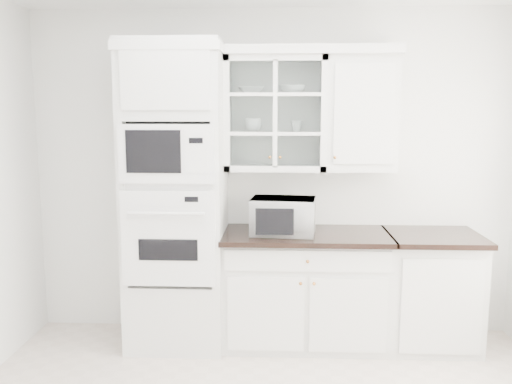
{
  "coord_description": "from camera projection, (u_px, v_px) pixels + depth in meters",
  "views": [
    {
      "loc": [
        0.08,
        -2.77,
        1.88
      ],
      "look_at": [
        -0.1,
        1.05,
        1.3
      ],
      "focal_mm": 38.0,
      "sensor_mm": 36.0,
      "label": 1
    }
  ],
  "objects": [
    {
      "name": "room_shell",
      "position": [
        268.0,
        127.0,
        3.18
      ],
      "size": [
        4.0,
        3.5,
        2.7
      ],
      "color": "white",
      "rests_on": "ground"
    },
    {
      "name": "oven_column",
      "position": [
        176.0,
        197.0,
        4.28
      ],
      "size": [
        0.76,
        0.68,
        2.4
      ],
      "color": "silver",
      "rests_on": "ground"
    },
    {
      "name": "base_cabinet_run",
      "position": [
        305.0,
        287.0,
        4.37
      ],
      "size": [
        1.32,
        0.67,
        0.92
      ],
      "color": "silver",
      "rests_on": "ground"
    },
    {
      "name": "extra_base_cabinet",
      "position": [
        431.0,
        289.0,
        4.33
      ],
      "size": [
        0.72,
        0.67,
        0.92
      ],
      "color": "silver",
      "rests_on": "ground"
    },
    {
      "name": "upper_cabinet_glass",
      "position": [
        275.0,
        114.0,
        4.31
      ],
      "size": [
        0.8,
        0.33,
        0.9
      ],
      "color": "silver",
      "rests_on": "room_shell"
    },
    {
      "name": "upper_cabinet_solid",
      "position": [
        361.0,
        114.0,
        4.28
      ],
      "size": [
        0.55,
        0.33,
        0.9
      ],
      "primitive_type": "cube",
      "color": "silver",
      "rests_on": "room_shell"
    },
    {
      "name": "crown_molding",
      "position": [
        262.0,
        51.0,
        4.22
      ],
      "size": [
        2.14,
        0.38,
        0.07
      ],
      "primitive_type": "cube",
      "color": "white",
      "rests_on": "room_shell"
    },
    {
      "name": "countertop_microwave",
      "position": [
        283.0,
        216.0,
        4.23
      ],
      "size": [
        0.53,
        0.46,
        0.28
      ],
      "primitive_type": "imported",
      "rotation": [
        0.0,
        0.0,
        3.04
      ],
      "color": "white",
      "rests_on": "base_cabinet_run"
    },
    {
      "name": "bowl_a",
      "position": [
        251.0,
        90.0,
        4.29
      ],
      "size": [
        0.24,
        0.24,
        0.05
      ],
      "primitive_type": "imported",
      "rotation": [
        0.0,
        0.0,
        0.13
      ],
      "color": "white",
      "rests_on": "upper_cabinet_glass"
    },
    {
      "name": "bowl_b",
      "position": [
        292.0,
        89.0,
        4.26
      ],
      "size": [
        0.26,
        0.26,
        0.06
      ],
      "primitive_type": "imported",
      "rotation": [
        0.0,
        0.0,
        0.33
      ],
      "color": "white",
      "rests_on": "upper_cabinet_glass"
    },
    {
      "name": "cup_a",
      "position": [
        253.0,
        125.0,
        4.32
      ],
      "size": [
        0.17,
        0.17,
        0.1
      ],
      "primitive_type": "imported",
      "rotation": [
        0.0,
        0.0,
        0.34
      ],
      "color": "white",
      "rests_on": "upper_cabinet_glass"
    },
    {
      "name": "cup_b",
      "position": [
        297.0,
        126.0,
        4.32
      ],
      "size": [
        0.11,
        0.11,
        0.09
      ],
      "primitive_type": "imported",
      "rotation": [
        0.0,
        0.0,
        -0.21
      ],
      "color": "white",
      "rests_on": "upper_cabinet_glass"
    }
  ]
}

